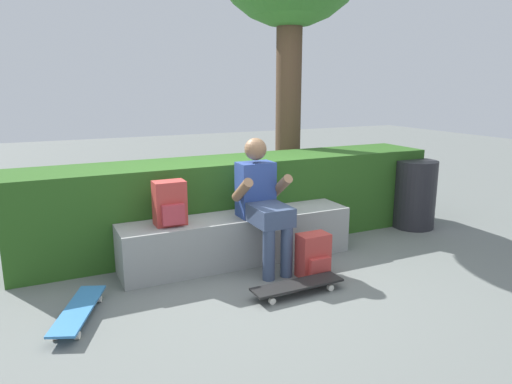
# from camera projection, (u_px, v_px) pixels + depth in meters

# --- Properties ---
(ground_plane) EXTENTS (24.00, 24.00, 0.00)m
(ground_plane) POSITION_uv_depth(u_px,v_px,m) (254.00, 274.00, 4.33)
(ground_plane) COLOR slate
(bench_main) EXTENTS (2.29, 0.46, 0.47)m
(bench_main) POSITION_uv_depth(u_px,v_px,m) (239.00, 238.00, 4.59)
(bench_main) COLOR gray
(bench_main) RESTS_ON ground
(person_skater) EXTENTS (0.49, 0.62, 1.22)m
(person_skater) POSITION_uv_depth(u_px,v_px,m) (262.00, 199.00, 4.37)
(person_skater) COLOR #2D4793
(person_skater) RESTS_ON ground
(skateboard_near_person) EXTENTS (0.80, 0.21, 0.09)m
(skateboard_near_person) POSITION_uv_depth(u_px,v_px,m) (297.00, 285.00, 3.90)
(skateboard_near_person) COLOR black
(skateboard_near_person) RESTS_ON ground
(skateboard_beside_bench) EXTENTS (0.49, 0.82, 0.09)m
(skateboard_beside_bench) POSITION_uv_depth(u_px,v_px,m) (78.00, 310.00, 3.48)
(skateboard_beside_bench) COLOR teal
(skateboard_beside_bench) RESTS_ON ground
(backpack_on_bench) EXTENTS (0.28, 0.23, 0.40)m
(backpack_on_bench) POSITION_uv_depth(u_px,v_px,m) (170.00, 204.00, 4.21)
(backpack_on_bench) COLOR #B23833
(backpack_on_bench) RESTS_ON bench_main
(backpack_on_ground) EXTENTS (0.28, 0.23, 0.40)m
(backpack_on_ground) POSITION_uv_depth(u_px,v_px,m) (314.00, 256.00, 4.23)
(backpack_on_ground) COLOR #B23833
(backpack_on_ground) RESTS_ON ground
(hedge_row) EXTENTS (4.64, 0.73, 0.92)m
(hedge_row) POSITION_uv_depth(u_px,v_px,m) (238.00, 200.00, 5.18)
(hedge_row) COLOR #28551B
(hedge_row) RESTS_ON ground
(trash_bin) EXTENTS (0.49, 0.49, 0.82)m
(trash_bin) POSITION_uv_depth(u_px,v_px,m) (415.00, 194.00, 5.67)
(trash_bin) COLOR #232328
(trash_bin) RESTS_ON ground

